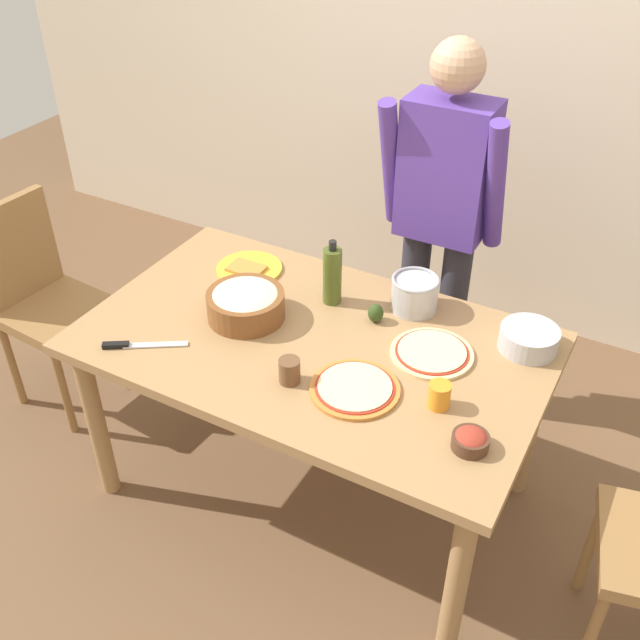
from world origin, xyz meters
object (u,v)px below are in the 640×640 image
Objects in this scene: person_cook at (441,214)px; avocado at (376,313)px; mixing_bowl_steel at (529,339)px; small_sauce_bowl at (471,440)px; dining_table at (313,359)px; cup_orange at (439,395)px; plate_with_slice at (249,269)px; pizza_raw_on_board at (432,353)px; cup_small_brown at (290,371)px; chair_wooden_left at (42,294)px; pizza_cooked_on_tray at (355,388)px; popcorn_bowl at (245,303)px; chef_knife at (135,345)px; steel_pot at (415,293)px; olive_oil_bottle at (332,275)px.

person_cook is 0.57m from avocado.
small_sauce_bowl is (-0.01, -0.54, -0.01)m from mixing_bowl_steel.
cup_orange reaches higher than dining_table.
plate_with_slice is at bearing -141.02° from person_cook.
mixing_bowl_steel is (0.50, -0.45, -0.14)m from person_cook.
pizza_raw_on_board is 3.32× the size of cup_small_brown.
pizza_cooked_on_tray is at bearing -4.75° from chair_wooden_left.
mixing_bowl_steel is 0.45m from cup_orange.
pizza_raw_on_board reaches higher than dining_table.
popcorn_bowl is (-0.44, -0.76, -0.12)m from person_cook.
chef_knife reaches higher than dining_table.
pizza_cooked_on_tray is 1.67× the size of steel_pot.
dining_table is 1.68× the size of chair_wooden_left.
olive_oil_bottle is at bearing 102.42° from dining_table.
small_sauce_bowl is at bearing -0.08° from cup_small_brown.
small_sauce_bowl is at bearing -53.53° from pizza_raw_on_board.
popcorn_bowl is at bearing -169.76° from pizza_raw_on_board.
dining_table is 6.19× the size of chef_knife.
steel_pot is (-0.42, 0.57, 0.04)m from small_sauce_bowl.
steel_pot is (0.28, 0.10, -0.05)m from olive_oil_bottle.
pizza_cooked_on_tray is at bearing 12.01° from chef_knife.
cup_orange is (0.51, -0.11, 0.13)m from dining_table.
steel_pot is at bearing 13.77° from chair_wooden_left.
olive_oil_bottle reaches higher than plate_with_slice.
avocado is at bearing 38.95° from chef_knife.
cup_orange and cup_small_brown have the same top height.
avocado is at bearing 26.03° from popcorn_bowl.
chef_knife is at bearing -175.04° from small_sauce_bowl.
person_cook is at bearing 138.29° from mixing_bowl_steel.
pizza_cooked_on_tray is (0.09, -0.93, -0.17)m from person_cook.
chair_wooden_left is at bearing -178.29° from dining_table.
popcorn_bowl is (-0.67, -0.12, 0.05)m from pizza_raw_on_board.
small_sauce_bowl is at bearing -24.52° from plate_with_slice.
chair_wooden_left is 3.71× the size of olive_oil_bottle.
dining_table is 8.00× the size of mixing_bowl_steel.
popcorn_bowl is 3.29× the size of cup_small_brown.
person_cook reaches higher than small_sauce_bowl.
cup_orange is 0.48m from cup_small_brown.
pizza_cooked_on_tray is at bearing 171.42° from small_sauce_bowl.
cup_small_brown is 0.44m from avocado.
person_cook is 19.06× the size of cup_orange.
steel_pot is (0.67, 0.07, 0.06)m from plate_with_slice.
steel_pot reaches higher than dining_table.
mixing_bowl_steel is 0.82m from cup_small_brown.
person_cook is at bearing 95.26° from pizza_cooked_on_tray.
popcorn_bowl is 4.00× the size of avocado.
cup_orange is at bearing -63.69° from pizza_raw_on_board.
chef_knife is at bearing -19.92° from chair_wooden_left.
pizza_raw_on_board is at bearing 44.59° from cup_small_brown.
chef_knife is 0.85m from avocado.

